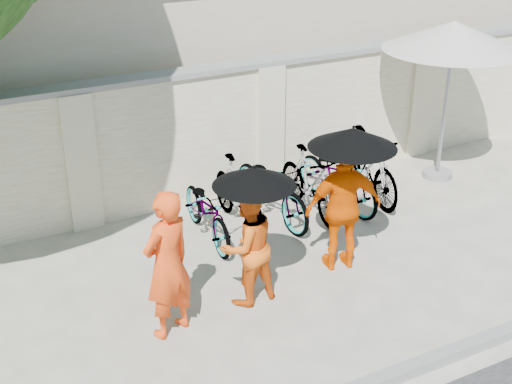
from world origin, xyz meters
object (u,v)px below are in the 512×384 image
monk_right (343,207)px  monk_left (167,265)px  monk_center (247,246)px  patio_umbrella (453,37)px

monk_right → monk_left: bearing=20.1°
monk_center → patio_umbrella: (4.50, 1.79, 1.61)m
monk_right → patio_umbrella: patio_umbrella is taller
monk_right → patio_umbrella: 3.78m
monk_center → monk_right: 1.45m
monk_left → monk_right: size_ratio=1.02×
monk_left → monk_right: (2.49, 0.30, -0.02)m
monk_left → patio_umbrella: 6.07m
monk_left → monk_center: bearing=167.3°
monk_left → patio_umbrella: size_ratio=0.62×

